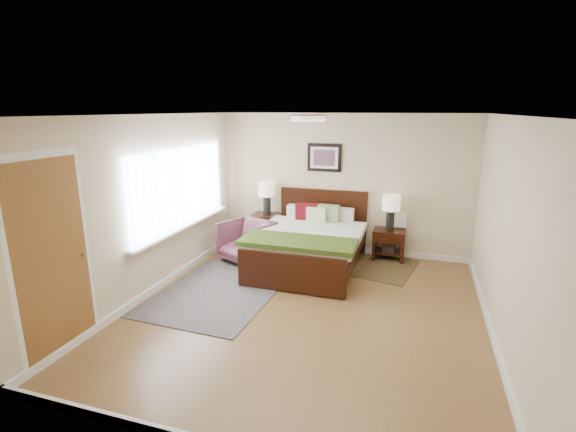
# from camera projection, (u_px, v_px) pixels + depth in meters

# --- Properties ---
(floor) EXTENTS (5.00, 5.00, 0.00)m
(floor) POSITION_uv_depth(u_px,v_px,m) (306.00, 310.00, 5.50)
(floor) COLOR brown
(floor) RESTS_ON ground
(back_wall) EXTENTS (4.50, 0.04, 2.50)m
(back_wall) POSITION_uv_depth(u_px,v_px,m) (343.00, 184.00, 7.49)
(back_wall) COLOR beige
(back_wall) RESTS_ON ground
(front_wall) EXTENTS (4.50, 0.04, 2.50)m
(front_wall) POSITION_uv_depth(u_px,v_px,m) (214.00, 306.00, 2.88)
(front_wall) COLOR beige
(front_wall) RESTS_ON ground
(left_wall) EXTENTS (0.04, 5.00, 2.50)m
(left_wall) POSITION_uv_depth(u_px,v_px,m) (152.00, 206.00, 5.84)
(left_wall) COLOR beige
(left_wall) RESTS_ON ground
(right_wall) EXTENTS (0.04, 5.00, 2.50)m
(right_wall) POSITION_uv_depth(u_px,v_px,m) (507.00, 234.00, 4.53)
(right_wall) COLOR beige
(right_wall) RESTS_ON ground
(ceiling) EXTENTS (4.50, 5.00, 0.02)m
(ceiling) POSITION_uv_depth(u_px,v_px,m) (309.00, 115.00, 4.87)
(ceiling) COLOR white
(ceiling) RESTS_ON back_wall
(window) EXTENTS (0.11, 2.72, 1.32)m
(window) POSITION_uv_depth(u_px,v_px,m) (182.00, 188.00, 6.44)
(window) COLOR silver
(window) RESTS_ON left_wall
(door) EXTENTS (0.06, 1.00, 2.18)m
(door) POSITION_uv_depth(u_px,v_px,m) (53.00, 260.00, 4.26)
(door) COLOR silver
(door) RESTS_ON ground
(ceil_fixture) EXTENTS (0.44, 0.44, 0.08)m
(ceil_fixture) POSITION_uv_depth(u_px,v_px,m) (308.00, 118.00, 4.88)
(ceil_fixture) COLOR white
(ceil_fixture) RESTS_ON ceiling
(bed) EXTENTS (1.73, 2.09, 1.12)m
(bed) POSITION_uv_depth(u_px,v_px,m) (309.00, 238.00, 6.83)
(bed) COLOR black
(bed) RESTS_ON ground
(wall_art) EXTENTS (0.62, 0.05, 0.50)m
(wall_art) POSITION_uv_depth(u_px,v_px,m) (324.00, 158.00, 7.45)
(wall_art) COLOR black
(wall_art) RESTS_ON back_wall
(nightstand_left) EXTENTS (0.54, 0.49, 0.64)m
(nightstand_left) POSITION_uv_depth(u_px,v_px,m) (267.00, 221.00, 7.85)
(nightstand_left) COLOR black
(nightstand_left) RESTS_ON ground
(nightstand_right) EXTENTS (0.54, 0.41, 0.54)m
(nightstand_right) POSITION_uv_depth(u_px,v_px,m) (389.00, 241.00, 7.24)
(nightstand_right) COLOR black
(nightstand_right) RESTS_ON ground
(lamp_left) EXTENTS (0.30, 0.30, 0.61)m
(lamp_left) POSITION_uv_depth(u_px,v_px,m) (267.00, 192.00, 7.73)
(lamp_left) COLOR black
(lamp_left) RESTS_ON nightstand_left
(lamp_right) EXTENTS (0.30, 0.30, 0.61)m
(lamp_right) POSITION_uv_depth(u_px,v_px,m) (391.00, 207.00, 7.10)
(lamp_right) COLOR black
(lamp_right) RESTS_ON nightstand_right
(armchair) EXTENTS (1.01, 1.02, 0.71)m
(armchair) POSITION_uv_depth(u_px,v_px,m) (247.00, 241.00, 7.18)
(armchair) COLOR brown
(armchair) RESTS_ON ground
(rug_persian) EXTENTS (1.67, 2.29, 0.01)m
(rug_persian) POSITION_uv_depth(u_px,v_px,m) (219.00, 291.00, 6.03)
(rug_persian) COLOR #0D1442
(rug_persian) RESTS_ON ground
(rug_navy) EXTENTS (1.03, 1.34, 0.01)m
(rug_navy) POSITION_uv_depth(u_px,v_px,m) (387.00, 268.00, 6.89)
(rug_navy) COLOR black
(rug_navy) RESTS_ON ground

